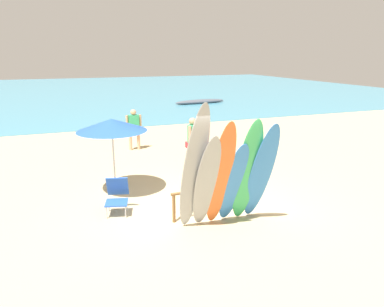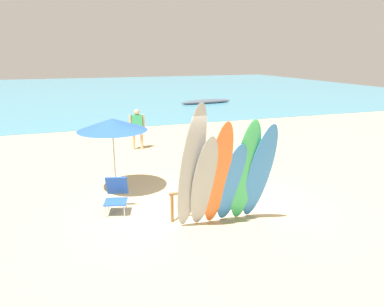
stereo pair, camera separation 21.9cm
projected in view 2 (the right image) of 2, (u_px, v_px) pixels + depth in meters
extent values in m
plane|color=tan|center=(122.00, 117.00, 20.80)|extent=(60.00, 60.00, 0.00)
cube|color=teal|center=(98.00, 90.00, 35.90)|extent=(60.00, 40.00, 0.02)
cylinder|color=brown|center=(172.00, 208.00, 7.68)|extent=(0.07, 0.07, 0.65)
cylinder|color=brown|center=(249.00, 197.00, 8.27)|extent=(0.07, 0.07, 0.65)
cylinder|color=brown|center=(212.00, 189.00, 7.88)|extent=(1.99, 0.06, 0.06)
ellipsoid|color=#999EA3|center=(191.00, 170.00, 6.85)|extent=(0.57, 1.01, 2.77)
ellipsoid|color=#999EA3|center=(204.00, 183.00, 7.04)|extent=(0.50, 0.89, 2.13)
ellipsoid|color=orange|center=(218.00, 176.00, 7.05)|extent=(0.51, 0.97, 2.40)
ellipsoid|color=#337AD1|center=(231.00, 184.00, 7.33)|extent=(0.58, 0.84, 1.91)
ellipsoid|color=#38B266|center=(245.00, 173.00, 7.27)|extent=(0.60, 0.92, 2.39)
ellipsoid|color=#337AD1|center=(259.00, 174.00, 7.35)|extent=(0.54, 0.99, 2.30)
cylinder|color=tan|center=(134.00, 140.00, 13.55)|extent=(0.11, 0.11, 0.75)
cylinder|color=tan|center=(142.00, 139.00, 13.64)|extent=(0.11, 0.11, 0.75)
cube|color=silver|center=(137.00, 132.00, 13.51)|extent=(0.40, 0.25, 0.18)
cube|color=#33A36B|center=(137.00, 122.00, 13.41)|extent=(0.40, 0.22, 0.59)
sphere|color=tan|center=(137.00, 112.00, 13.30)|extent=(0.21, 0.21, 0.21)
cylinder|color=tan|center=(130.00, 122.00, 13.34)|extent=(0.09, 0.09, 0.52)
cylinder|color=tan|center=(144.00, 121.00, 13.47)|extent=(0.09, 0.09, 0.52)
cylinder|color=tan|center=(196.00, 153.00, 11.72)|extent=(0.12, 0.12, 0.77)
cylinder|color=tan|center=(193.00, 155.00, 11.44)|extent=(0.12, 0.12, 0.77)
cube|color=#DB333D|center=(194.00, 145.00, 11.49)|extent=(0.41, 0.26, 0.19)
cube|color=#33A36B|center=(194.00, 134.00, 11.39)|extent=(0.41, 0.44, 0.60)
sphere|color=tan|center=(194.00, 121.00, 11.28)|extent=(0.22, 0.22, 0.22)
cylinder|color=tan|center=(197.00, 131.00, 11.62)|extent=(0.09, 0.09, 0.54)
cylinder|color=tan|center=(192.00, 134.00, 11.15)|extent=(0.09, 0.09, 0.54)
cylinder|color=#B7B7BC|center=(105.00, 212.00, 7.93)|extent=(0.02, 0.02, 0.28)
cylinder|color=#B7B7BC|center=(124.00, 211.00, 7.95)|extent=(0.02, 0.02, 0.28)
cylinder|color=#B7B7BC|center=(108.00, 205.00, 8.29)|extent=(0.02, 0.02, 0.28)
cylinder|color=#B7B7BC|center=(126.00, 204.00, 8.32)|extent=(0.02, 0.02, 0.28)
cube|color=blue|center=(116.00, 202.00, 8.08)|extent=(0.60, 0.56, 0.03)
cube|color=blue|center=(117.00, 186.00, 8.34)|extent=(0.55, 0.38, 0.51)
cylinder|color=silver|center=(114.00, 158.00, 9.14)|extent=(0.04, 0.04, 1.92)
cone|color=blue|center=(112.00, 124.00, 8.90)|extent=(1.77, 1.77, 0.31)
ellipsoid|color=#4C515B|center=(206.00, 102.00, 26.23)|extent=(4.06, 1.17, 0.32)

